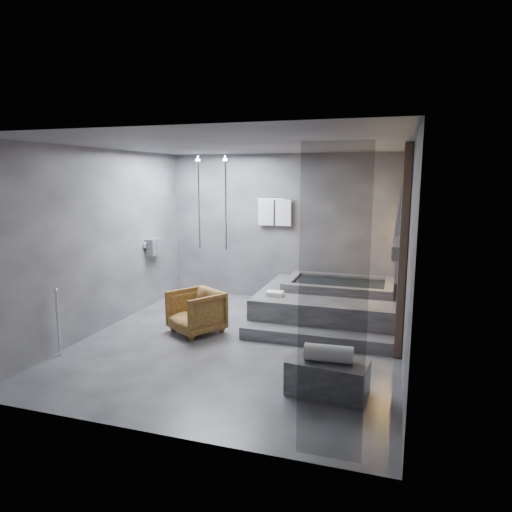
% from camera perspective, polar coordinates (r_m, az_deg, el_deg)
% --- Properties ---
extents(room, '(5.00, 5.04, 2.82)m').
position_cam_1_polar(room, '(6.47, 1.96, 4.17)').
color(room, '#303033').
rests_on(room, ground).
extents(tub_deck, '(2.20, 2.00, 0.50)m').
position_cam_1_polar(tub_deck, '(7.79, 8.97, -6.06)').
color(tub_deck, '#363638').
rests_on(tub_deck, ground).
extents(tub_step, '(2.20, 0.36, 0.18)m').
position_cam_1_polar(tub_step, '(6.73, 7.40, -10.06)').
color(tub_step, '#363638').
rests_on(tub_step, ground).
extents(concrete_bench, '(0.91, 0.56, 0.39)m').
position_cam_1_polar(concrete_bench, '(5.27, 8.92, -14.75)').
color(concrete_bench, '#303033').
rests_on(concrete_bench, ground).
extents(driftwood_chair, '(0.98, 0.99, 0.66)m').
position_cam_1_polar(driftwood_chair, '(7.12, -7.50, -6.91)').
color(driftwood_chair, '#452C11').
rests_on(driftwood_chair, ground).
extents(rolled_towel, '(0.54, 0.22, 0.19)m').
position_cam_1_polar(rolled_towel, '(5.13, 9.07, -11.93)').
color(rolled_towel, white).
rests_on(rolled_towel, concrete_bench).
extents(deck_towel, '(0.27, 0.21, 0.07)m').
position_cam_1_polar(deck_towel, '(7.30, 2.36, -4.71)').
color(deck_towel, white).
rests_on(deck_towel, tub_deck).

